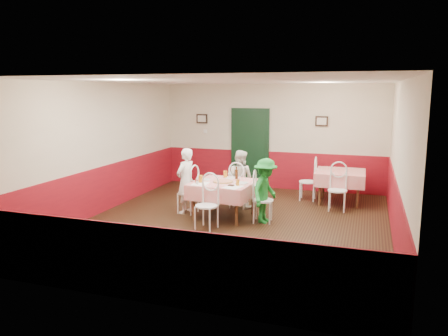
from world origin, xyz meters
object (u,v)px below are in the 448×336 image
(chair_near, at_px, (206,206))
(diner_far, at_px, (240,179))
(chair_left, at_px, (188,193))
(chair_far, at_px, (239,188))
(pizza, at_px, (223,182))
(chair_second_b, at_px, (338,191))
(glass_c, at_px, (225,174))
(second_table, at_px, (340,187))
(glass_a, at_px, (201,179))
(diner_right, at_px, (265,191))
(main_table, at_px, (224,200))
(diner_left, at_px, (186,181))
(chair_second_a, at_px, (308,182))
(beer_bottle, at_px, (236,173))
(chair_right, at_px, (263,200))
(glass_b, at_px, (238,183))
(wallet, at_px, (231,185))

(chair_near, relative_size, diner_far, 0.69)
(chair_left, height_order, chair_far, same)
(chair_far, height_order, pizza, chair_far)
(chair_second_b, distance_m, pizza, 2.61)
(chair_near, xyz_separation_m, glass_c, (-0.03, 1.25, 0.39))
(second_table, distance_m, chair_far, 2.45)
(glass_a, xyz_separation_m, diner_right, (1.33, 0.15, -0.18))
(chair_near, distance_m, glass_c, 1.30)
(glass_a, bearing_deg, main_table, 27.34)
(chair_far, distance_m, diner_left, 1.26)
(main_table, bearing_deg, chair_second_a, 54.59)
(glass_c, relative_size, diner_right, 0.12)
(pizza, xyz_separation_m, glass_a, (-0.43, -0.18, 0.06))
(chair_second_a, height_order, beer_bottle, beer_bottle)
(beer_bottle, bearing_deg, glass_c, 176.00)
(diner_right, bearing_deg, chair_second_a, -4.28)
(chair_right, xyz_separation_m, diner_right, (0.05, -0.00, 0.20))
(chair_left, bearing_deg, diner_right, 92.46)
(chair_near, distance_m, chair_second_b, 3.13)
(chair_second_b, bearing_deg, chair_left, -158.78)
(glass_a, bearing_deg, diner_left, 147.07)
(glass_b, distance_m, diner_left, 1.33)
(chair_right, relative_size, glass_a, 5.86)
(glass_a, relative_size, diner_left, 0.11)
(glass_a, height_order, glass_b, glass_a)
(chair_left, relative_size, pizza, 2.27)
(chair_far, distance_m, chair_second_a, 1.84)
(chair_left, height_order, wallet, chair_left)
(chair_near, xyz_separation_m, glass_a, (-0.36, 0.62, 0.39))
(chair_second_a, height_order, glass_a, glass_a)
(chair_far, bearing_deg, wallet, 101.70)
(glass_c, xyz_separation_m, diner_left, (-0.79, -0.32, -0.13))
(second_table, relative_size, diner_far, 0.85)
(pizza, relative_size, diner_far, 0.30)
(pizza, bearing_deg, main_table, 85.20)
(second_table, bearing_deg, beer_bottle, -140.91)
(glass_a, bearing_deg, chair_far, 64.73)
(second_table, xyz_separation_m, chair_second_a, (-0.75, 0.00, 0.08))
(chair_far, xyz_separation_m, pizza, (-0.08, -0.89, 0.32))
(main_table, bearing_deg, beer_bottle, 68.22)
(main_table, relative_size, second_table, 1.09)
(chair_left, bearing_deg, glass_b, 81.59)
(diner_far, bearing_deg, chair_second_a, -128.80)
(chair_second_b, bearing_deg, glass_b, -140.01)
(glass_a, height_order, diner_right, diner_right)
(beer_bottle, bearing_deg, pizza, -110.04)
(chair_left, bearing_deg, second_table, 130.30)
(chair_right, bearing_deg, chair_far, 33.94)
(glass_c, xyz_separation_m, diner_far, (0.18, 0.50, -0.18))
(glass_a, distance_m, diner_far, 1.24)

